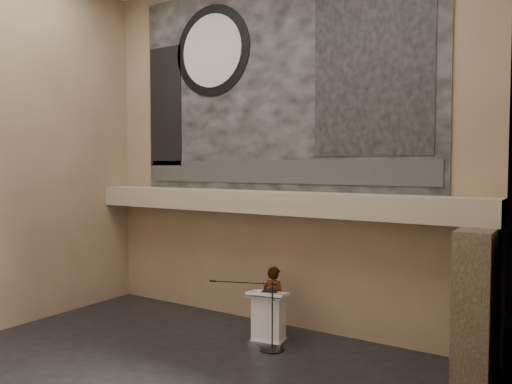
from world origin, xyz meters
The scene contains 18 objects.
floor centered at (0.00, 0.00, 0.00)m, with size 10.00×10.00×0.00m, color black.
wall_back centered at (0.00, 4.00, 4.25)m, with size 10.00×0.02×8.50m, color #826B52.
wall_right centered at (5.00, 0.00, 4.25)m, with size 0.02×8.00×8.50m, color #826B52.
soffit centered at (0.00, 3.60, 2.95)m, with size 10.00×0.80×0.50m, color tan.
sprinkler_left centered at (-1.60, 3.55, 2.67)m, with size 0.04×0.04×0.06m, color #B2893D.
sprinkler_right centered at (1.90, 3.55, 2.67)m, with size 0.04×0.04×0.06m, color #B2893D.
banner centered at (0.00, 3.97, 5.70)m, with size 8.00×0.05×5.00m, color black.
banner_text_strip centered at (0.00, 3.93, 3.65)m, with size 7.76×0.02×0.55m, color #2D2D2D.
banner_clock_rim centered at (-1.80, 3.93, 6.70)m, with size 2.30×2.30×0.02m, color black.
banner_clock_face centered at (-1.80, 3.91, 6.70)m, with size 1.84×1.84×0.02m, color silver.
banner_building_print centered at (2.40, 3.93, 5.80)m, with size 2.60×0.02×3.60m, color black.
banner_brick_print centered at (-3.40, 3.93, 5.40)m, with size 1.10×0.02×3.20m, color black.
stone_pier centered at (4.65, 3.15, 1.35)m, with size 0.60×1.40×2.70m, color #3F3527.
lectern centered at (0.60, 2.76, 0.55)m, with size 0.90×0.71×1.14m.
binder centered at (0.63, 2.77, 1.12)m, with size 0.31×0.25×0.04m, color black.
papers centered at (0.46, 2.71, 1.10)m, with size 0.22×0.30×0.01m, color white.
speaker_person centered at (0.45, 3.24, 0.78)m, with size 0.57×0.37×1.55m, color white.
mic_stand centered at (0.83, 2.43, 0.22)m, with size 1.53×0.74×1.41m.
Camera 1 is at (6.08, -6.21, 3.79)m, focal length 35.00 mm.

